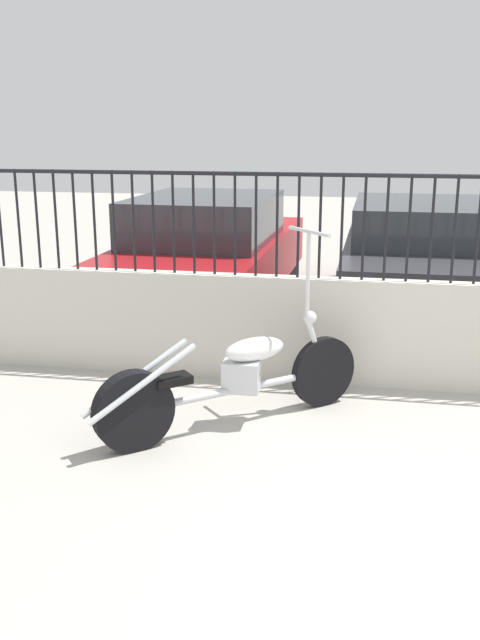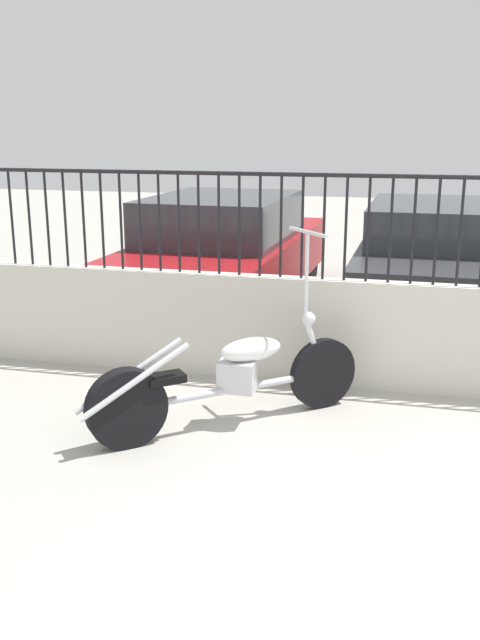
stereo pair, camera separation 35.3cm
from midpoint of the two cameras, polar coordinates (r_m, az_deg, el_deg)
name	(u,v)px [view 1 (the left image)]	position (r m, az deg, el deg)	size (l,w,h in m)	color
low_wall	(446,337)	(6.36, 14.66, -1.32)	(9.12, 0.18, 0.95)	beige
fence_railing	(456,213)	(6.15, 15.33, 8.25)	(9.12, 0.04, 0.91)	black
motorcycle_silver	(223,382)	(5.39, -3.27, -4.98)	(1.84, 1.61, 1.48)	black
car_red	(209,251)	(9.07, -3.61, 5.52)	(1.92, 4.61, 1.41)	black
car_dark_grey	(424,258)	(8.84, 13.37, 4.87)	(1.88, 4.43, 1.39)	black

